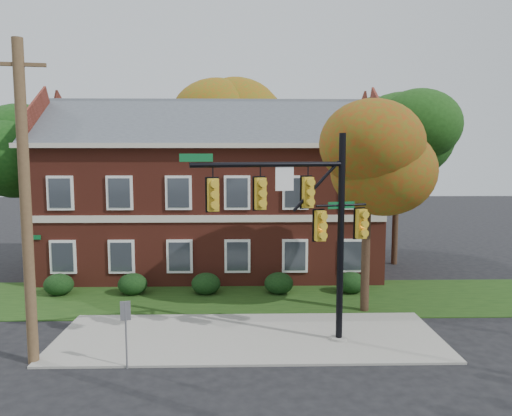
{
  "coord_description": "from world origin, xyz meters",
  "views": [
    {
      "loc": [
        -0.15,
        -16.69,
        6.79
      ],
      "look_at": [
        0.32,
        3.0,
        4.59
      ],
      "focal_mm": 35.0,
      "sensor_mm": 36.0,
      "label": 1
    }
  ],
  "objects_px": {
    "tree_near_right": "(374,155)",
    "traffic_signal": "(306,216)",
    "sign_post": "(126,323)",
    "tree_right_rear": "(404,130)",
    "hedge_far_right": "(351,283)",
    "apartment_building": "(212,184)",
    "hedge_left": "(133,284)",
    "hedge_right": "(279,283)",
    "utility_pole": "(26,204)",
    "hedge_center": "(206,284)",
    "hedge_far_left": "(59,285)",
    "tree_far_rear": "(237,124)",
    "tree_left_rear": "(31,154)"
  },
  "relations": [
    {
      "from": "hedge_center",
      "to": "utility_pole",
      "type": "xyz_separation_m",
      "value": [
        -5.0,
        -7.7,
        4.67
      ]
    },
    {
      "from": "tree_left_rear",
      "to": "traffic_signal",
      "type": "bearing_deg",
      "value": -37.9
    },
    {
      "from": "tree_near_right",
      "to": "utility_pole",
      "type": "distance_m",
      "value": 13.24
    },
    {
      "from": "hedge_left",
      "to": "hedge_center",
      "type": "height_order",
      "value": "same"
    },
    {
      "from": "hedge_left",
      "to": "hedge_center",
      "type": "bearing_deg",
      "value": 0.0
    },
    {
      "from": "hedge_far_left",
      "to": "tree_near_right",
      "type": "height_order",
      "value": "tree_near_right"
    },
    {
      "from": "hedge_far_left",
      "to": "tree_far_rear",
      "type": "bearing_deg",
      "value": 57.5
    },
    {
      "from": "tree_near_right",
      "to": "utility_pole",
      "type": "height_order",
      "value": "utility_pole"
    },
    {
      "from": "tree_near_right",
      "to": "traffic_signal",
      "type": "relative_size",
      "value": 1.15
    },
    {
      "from": "apartment_building",
      "to": "hedge_far_left",
      "type": "relative_size",
      "value": 13.43
    },
    {
      "from": "traffic_signal",
      "to": "sign_post",
      "type": "distance_m",
      "value": 6.83
    },
    {
      "from": "utility_pole",
      "to": "traffic_signal",
      "type": "bearing_deg",
      "value": -1.74
    },
    {
      "from": "hedge_far_right",
      "to": "sign_post",
      "type": "xyz_separation_m",
      "value": [
        -8.87,
        -8.22,
        0.96
      ]
    },
    {
      "from": "hedge_right",
      "to": "tree_right_rear",
      "type": "relative_size",
      "value": 0.13
    },
    {
      "from": "sign_post",
      "to": "tree_right_rear",
      "type": "bearing_deg",
      "value": 36.2
    },
    {
      "from": "tree_left_rear",
      "to": "tree_right_rear",
      "type": "bearing_deg",
      "value": 5.36
    },
    {
      "from": "tree_left_rear",
      "to": "hedge_center",
      "type": "bearing_deg",
      "value": -23.04
    },
    {
      "from": "hedge_left",
      "to": "sign_post",
      "type": "distance_m",
      "value": 8.44
    },
    {
      "from": "hedge_far_right",
      "to": "tree_right_rear",
      "type": "relative_size",
      "value": 0.13
    },
    {
      "from": "hedge_center",
      "to": "sign_post",
      "type": "xyz_separation_m",
      "value": [
        -1.87,
        -8.22,
        0.96
      ]
    },
    {
      "from": "tree_near_right",
      "to": "hedge_center",
      "type": "bearing_deg",
      "value": 158.58
    },
    {
      "from": "tree_far_rear",
      "to": "traffic_signal",
      "type": "distance_m",
      "value": 20.23
    },
    {
      "from": "tree_left_rear",
      "to": "traffic_signal",
      "type": "height_order",
      "value": "tree_left_rear"
    },
    {
      "from": "hedge_center",
      "to": "sign_post",
      "type": "distance_m",
      "value": 8.49
    },
    {
      "from": "tree_near_right",
      "to": "tree_far_rear",
      "type": "xyz_separation_m",
      "value": [
        -5.88,
        15.93,
        2.17
      ]
    },
    {
      "from": "hedge_far_left",
      "to": "hedge_far_right",
      "type": "xyz_separation_m",
      "value": [
        14.0,
        0.0,
        0.0
      ]
    },
    {
      "from": "tree_left_rear",
      "to": "hedge_far_right",
      "type": "bearing_deg",
      "value": -13.89
    },
    {
      "from": "hedge_center",
      "to": "hedge_left",
      "type": "bearing_deg",
      "value": 180.0
    },
    {
      "from": "tree_left_rear",
      "to": "utility_pole",
      "type": "relative_size",
      "value": 0.87
    },
    {
      "from": "hedge_right",
      "to": "sign_post",
      "type": "xyz_separation_m",
      "value": [
        -5.37,
        -8.22,
        0.96
      ]
    },
    {
      "from": "hedge_right",
      "to": "tree_left_rear",
      "type": "bearing_deg",
      "value": 162.63
    },
    {
      "from": "apartment_building",
      "to": "hedge_left",
      "type": "distance_m",
      "value": 7.73
    },
    {
      "from": "apartment_building",
      "to": "hedge_left",
      "type": "height_order",
      "value": "apartment_building"
    },
    {
      "from": "apartment_building",
      "to": "tree_far_rear",
      "type": "distance_m",
      "value": 8.84
    },
    {
      "from": "apartment_building",
      "to": "utility_pole",
      "type": "height_order",
      "value": "utility_pole"
    },
    {
      "from": "apartment_building",
      "to": "hedge_center",
      "type": "distance_m",
      "value": 6.89
    },
    {
      "from": "hedge_far_right",
      "to": "tree_far_rear",
      "type": "xyz_separation_m",
      "value": [
        -5.66,
        13.09,
        8.32
      ]
    },
    {
      "from": "hedge_left",
      "to": "tree_right_rear",
      "type": "relative_size",
      "value": 0.13
    },
    {
      "from": "apartment_building",
      "to": "tree_left_rear",
      "type": "distance_m",
      "value": 9.94
    },
    {
      "from": "hedge_center",
      "to": "tree_right_rear",
      "type": "distance_m",
      "value": 14.94
    },
    {
      "from": "hedge_far_left",
      "to": "utility_pole",
      "type": "relative_size",
      "value": 0.14
    },
    {
      "from": "hedge_center",
      "to": "hedge_far_right",
      "type": "distance_m",
      "value": 7.0
    },
    {
      "from": "tree_right_rear",
      "to": "apartment_building",
      "type": "bearing_deg",
      "value": -175.67
    },
    {
      "from": "hedge_left",
      "to": "hedge_right",
      "type": "distance_m",
      "value": 7.0
    },
    {
      "from": "tree_far_rear",
      "to": "hedge_right",
      "type": "bearing_deg",
      "value": -80.64
    },
    {
      "from": "apartment_building",
      "to": "tree_left_rear",
      "type": "relative_size",
      "value": 2.12
    },
    {
      "from": "tree_near_right",
      "to": "tree_left_rear",
      "type": "bearing_deg",
      "value": 157.64
    },
    {
      "from": "tree_near_right",
      "to": "traffic_signal",
      "type": "xyz_separation_m",
      "value": [
        -3.27,
        -3.68,
        -2.04
      ]
    },
    {
      "from": "hedge_left",
      "to": "tree_near_right",
      "type": "height_order",
      "value": "tree_near_right"
    },
    {
      "from": "hedge_far_right",
      "to": "traffic_signal",
      "type": "relative_size",
      "value": 0.19
    }
  ]
}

